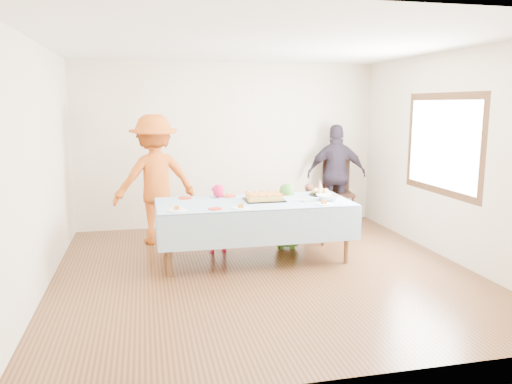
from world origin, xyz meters
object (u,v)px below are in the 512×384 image
(birthday_cake, at_px, (264,197))
(dining_chair, at_px, (337,187))
(adult_left, at_px, (155,179))
(party_table, at_px, (254,206))

(birthday_cake, xyz_separation_m, dining_chair, (1.73, 1.76, -0.22))
(adult_left, bearing_deg, birthday_cake, 128.08)
(party_table, relative_size, birthday_cake, 4.86)
(birthday_cake, height_order, adult_left, adult_left)
(party_table, relative_size, adult_left, 1.33)
(dining_chair, bearing_deg, adult_left, -159.56)
(birthday_cake, bearing_deg, dining_chair, 45.44)
(party_table, height_order, birthday_cake, birthday_cake)
(party_table, height_order, dining_chair, dining_chair)
(party_table, xyz_separation_m, birthday_cake, (0.14, 0.04, 0.10))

